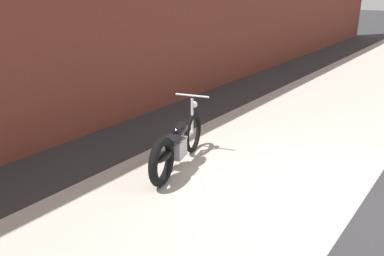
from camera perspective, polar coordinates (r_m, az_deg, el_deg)
The scene contains 3 objects.
ground_plane at distance 5.72m, azimuth 22.19°, elevation -10.71°, with size 80.00×80.00×0.00m, color #2D2D30.
sidewalk_slab at distance 6.26m, azimuth 6.59°, elevation -6.48°, with size 36.00×3.50×0.01m, color #B2ADA3.
motorcycle_black at distance 6.19m, azimuth -2.44°, elevation -2.67°, with size 1.95×0.80×1.03m.
Camera 1 is at (-4.91, -0.97, 2.78)m, focal length 37.87 mm.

